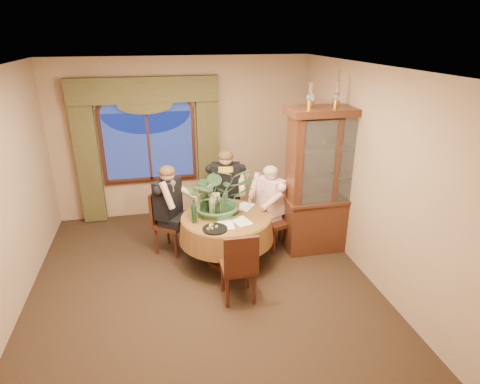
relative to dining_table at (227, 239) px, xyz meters
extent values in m
plane|color=black|center=(-0.41, -0.52, -0.38)|extent=(5.00, 5.00, 0.00)
plane|color=#9A795C|center=(-0.41, 1.98, 1.02)|extent=(4.50, 0.00, 4.50)
plane|color=#9A795C|center=(1.84, -0.52, 1.02)|extent=(0.00, 5.00, 5.00)
plane|color=white|center=(-0.41, -0.52, 2.42)|extent=(5.00, 5.00, 0.00)
cube|color=#3F391C|center=(-2.04, 1.86, 0.80)|extent=(0.38, 0.14, 2.32)
cube|color=#3F391C|center=(0.02, 1.86, 0.80)|extent=(0.38, 0.14, 2.32)
cylinder|color=maroon|center=(0.00, 0.00, 0.00)|extent=(1.55, 1.55, 0.75)
cube|color=#36160B|center=(1.58, 0.12, 0.73)|extent=(1.36, 0.54, 2.20)
cube|color=black|center=(0.85, 0.26, 0.10)|extent=(0.52, 0.52, 0.96)
cube|color=black|center=(0.18, 0.92, 0.10)|extent=(0.49, 0.49, 0.96)
cube|color=black|center=(-0.76, 0.51, 0.10)|extent=(0.58, 0.58, 0.96)
cube|color=black|center=(-0.01, -0.86, 0.10)|extent=(0.42, 0.42, 0.96)
imported|color=#315831|center=(-0.06, 0.16, 1.00)|extent=(0.98, 1.09, 0.85)
imported|color=#46572F|center=(0.08, -0.07, 0.40)|extent=(0.15, 0.15, 0.05)
cylinder|color=black|center=(-0.22, -0.38, 0.39)|extent=(0.33, 0.33, 0.02)
cylinder|color=tan|center=(-0.20, 0.02, 0.54)|extent=(0.07, 0.07, 0.33)
cylinder|color=black|center=(-0.46, -0.11, 0.54)|extent=(0.07, 0.07, 0.33)
cylinder|color=black|center=(-0.25, 0.18, 0.54)|extent=(0.07, 0.07, 0.33)
cylinder|color=tan|center=(-0.38, 0.10, 0.54)|extent=(0.07, 0.07, 0.33)
cylinder|color=black|center=(-0.13, -0.06, 0.54)|extent=(0.07, 0.07, 0.33)
cylinder|color=black|center=(-0.31, -0.03, 0.54)|extent=(0.07, 0.07, 0.33)
cube|color=white|center=(0.18, -0.21, 0.38)|extent=(0.29, 0.35, 0.00)
cube|color=white|center=(0.33, 0.25, 0.38)|extent=(0.35, 0.37, 0.00)
cube|color=white|center=(-0.05, -0.27, 0.38)|extent=(0.23, 0.31, 0.00)
camera|label=1|loc=(-0.89, -5.04, 2.81)|focal=30.00mm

